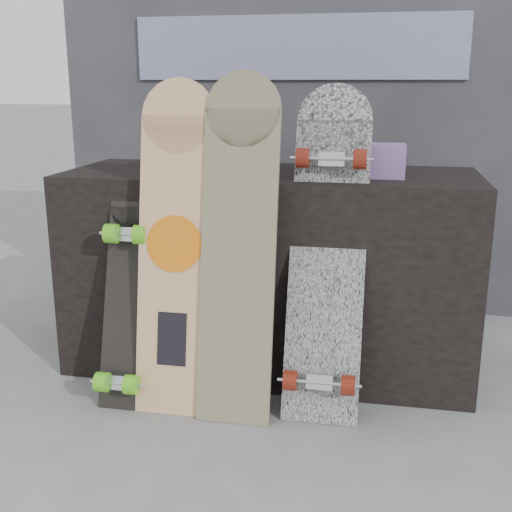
% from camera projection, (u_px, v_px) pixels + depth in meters
% --- Properties ---
extents(ground, '(60.00, 60.00, 0.00)m').
position_uv_depth(ground, '(244.00, 419.00, 2.24)').
color(ground, slate).
rests_on(ground, ground).
extents(vendor_table, '(1.60, 0.60, 0.80)m').
position_uv_depth(vendor_table, '(270.00, 270.00, 2.61)').
color(vendor_table, black).
rests_on(vendor_table, ground).
extents(booth, '(2.40, 0.22, 2.20)m').
position_uv_depth(booth, '(299.00, 90.00, 3.23)').
color(booth, '#323237').
rests_on(booth, ground).
extents(merch_box_purple, '(0.18, 0.12, 0.10)m').
position_uv_depth(merch_box_purple, '(206.00, 155.00, 2.61)').
color(merch_box_purple, '#5D3A77').
rests_on(merch_box_purple, vendor_table).
extents(merch_box_small, '(0.14, 0.14, 0.12)m').
position_uv_depth(merch_box_small, '(386.00, 161.00, 2.35)').
color(merch_box_small, '#5D3A77').
rests_on(merch_box_small, vendor_table).
extents(merch_box_flat, '(0.22, 0.10, 0.06)m').
position_uv_depth(merch_box_flat, '(326.00, 161.00, 2.58)').
color(merch_box_flat, '#D1B78C').
rests_on(merch_box_flat, vendor_table).
extents(longboard_geisha, '(0.26, 0.24, 1.16)m').
position_uv_depth(longboard_geisha, '(175.00, 239.00, 2.23)').
color(longboard_geisha, beige).
rests_on(longboard_geisha, ground).
extents(longboard_celtic, '(0.26, 0.25, 1.18)m').
position_uv_depth(longboard_celtic, '(239.00, 238.00, 2.17)').
color(longboard_celtic, tan).
rests_on(longboard_celtic, ground).
extents(longboard_cascadia, '(0.26, 0.42, 1.14)m').
position_uv_depth(longboard_cascadia, '(328.00, 245.00, 2.23)').
color(longboard_cascadia, silver).
rests_on(longboard_cascadia, ground).
extents(skateboard_dark, '(0.18, 0.31, 0.79)m').
position_uv_depth(skateboard_dark, '(127.00, 295.00, 2.30)').
color(skateboard_dark, black).
rests_on(skateboard_dark, ground).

